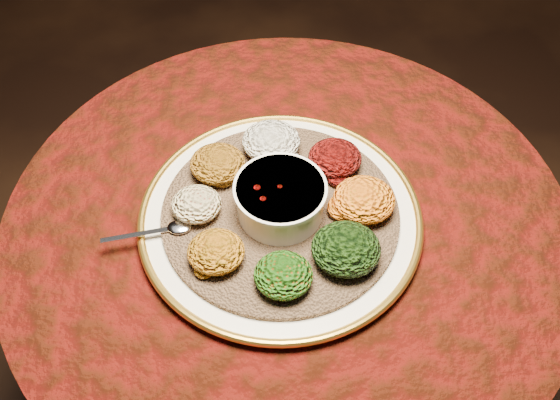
{
  "coord_description": "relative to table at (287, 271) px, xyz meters",
  "views": [
    {
      "loc": [
        -0.02,
        -0.63,
        1.57
      ],
      "look_at": [
        -0.01,
        0.01,
        0.76
      ],
      "focal_mm": 40.0,
      "sensor_mm": 36.0,
      "label": 1
    }
  ],
  "objects": [
    {
      "name": "table",
      "position": [
        0.0,
        0.0,
        0.0
      ],
      "size": [
        0.96,
        0.96,
        0.73
      ],
      "color": "black",
      "rests_on": "ground"
    },
    {
      "name": "platter",
      "position": [
        -0.01,
        -0.01,
        0.19
      ],
      "size": [
        0.52,
        0.52,
        0.02
      ],
      "rotation": [
        0.0,
        0.0,
        0.16
      ],
      "color": "silver",
      "rests_on": "table"
    },
    {
      "name": "injera",
      "position": [
        -0.01,
        -0.01,
        0.2
      ],
      "size": [
        0.49,
        0.49,
        0.01
      ],
      "primitive_type": "cylinder",
      "rotation": [
        0.0,
        0.0,
        -0.33
      ],
      "color": "#896244",
      "rests_on": "platter"
    },
    {
      "name": "stew_bowl",
      "position": [
        -0.01,
        -0.01,
        0.24
      ],
      "size": [
        0.15,
        0.15,
        0.06
      ],
      "color": "white",
      "rests_on": "injera"
    },
    {
      "name": "spoon",
      "position": [
        -0.19,
        -0.05,
        0.21
      ],
      "size": [
        0.14,
        0.04,
        0.01
      ],
      "rotation": [
        0.0,
        0.0,
        -2.94
      ],
      "color": "silver",
      "rests_on": "injera"
    },
    {
      "name": "portion_ayib",
      "position": [
        -0.03,
        0.12,
        0.23
      ],
      "size": [
        0.1,
        0.1,
        0.05
      ],
      "primitive_type": "ellipsoid",
      "color": "silver",
      "rests_on": "injera"
    },
    {
      "name": "portion_kitfo",
      "position": [
        0.08,
        0.08,
        0.23
      ],
      "size": [
        0.09,
        0.09,
        0.04
      ],
      "primitive_type": "ellipsoid",
      "color": "black",
      "rests_on": "injera"
    },
    {
      "name": "portion_tikil",
      "position": [
        0.12,
        -0.01,
        0.23
      ],
      "size": [
        0.1,
        0.1,
        0.05
      ],
      "primitive_type": "ellipsoid",
      "color": "#C99510",
      "rests_on": "injera"
    },
    {
      "name": "portion_gomen",
      "position": [
        0.08,
        -0.11,
        0.23
      ],
      "size": [
        0.11,
        0.1,
        0.05
      ],
      "primitive_type": "ellipsoid",
      "color": "black",
      "rests_on": "injera"
    },
    {
      "name": "portion_mixveg",
      "position": [
        -0.01,
        -0.15,
        0.23
      ],
      "size": [
        0.09,
        0.08,
        0.04
      ],
      "primitive_type": "ellipsoid",
      "color": "#A9320A",
      "rests_on": "injera"
    },
    {
      "name": "portion_kik",
      "position": [
        -0.11,
        -0.11,
        0.23
      ],
      "size": [
        0.09,
        0.08,
        0.04
      ],
      "primitive_type": "ellipsoid",
      "color": "#BC6710",
      "rests_on": "injera"
    },
    {
      "name": "portion_timatim",
      "position": [
        -0.15,
        -0.01,
        0.23
      ],
      "size": [
        0.08,
        0.08,
        0.04
      ],
      "primitive_type": "ellipsoid",
      "color": "maroon",
      "rests_on": "injera"
    },
    {
      "name": "portion_shiro",
      "position": [
        -0.12,
        0.07,
        0.23
      ],
      "size": [
        0.09,
        0.09,
        0.05
      ],
      "primitive_type": "ellipsoid",
      "color": "brown",
      "rests_on": "injera"
    }
  ]
}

